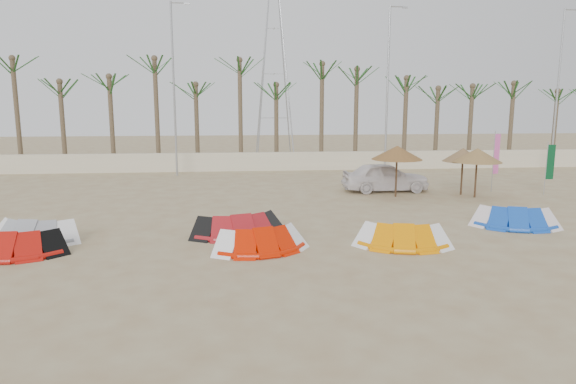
{
  "coord_description": "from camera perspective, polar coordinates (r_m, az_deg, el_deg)",
  "views": [
    {
      "loc": [
        -1.92,
        -14.01,
        4.89
      ],
      "look_at": [
        0.0,
        6.0,
        1.3
      ],
      "focal_mm": 32.0,
      "sensor_mm": 36.0,
      "label": 1
    }
  ],
  "objects": [
    {
      "name": "flag_pink",
      "position": [
        29.81,
        22.17,
        3.75
      ],
      "size": [
        0.44,
        0.18,
        3.32
      ],
      "color": "#A5A8AD",
      "rests_on": "ground"
    },
    {
      "name": "palm_line",
      "position": [
        37.63,
        -1.58,
        12.49
      ],
      "size": [
        52.0,
        4.0,
        7.7
      ],
      "color": "brown",
      "rests_on": "ground"
    },
    {
      "name": "kite_red_right",
      "position": [
        17.12,
        -2.99,
        -5.03
      ],
      "size": [
        3.43,
        2.24,
        0.9
      ],
      "color": "red",
      "rests_on": "ground"
    },
    {
      "name": "kite_blue",
      "position": [
        22.08,
        23.58,
        -2.42
      ],
      "size": [
        3.52,
        2.34,
        0.9
      ],
      "color": "blue",
      "rests_on": "ground"
    },
    {
      "name": "parasol_left",
      "position": [
        26.74,
        12.03,
        4.29
      ],
      "size": [
        2.61,
        2.61,
        2.63
      ],
      "color": "#4C331E",
      "rests_on": "ground"
    },
    {
      "name": "flag_green",
      "position": [
        30.08,
        27.05,
        2.84
      ],
      "size": [
        0.45,
        0.04,
        2.79
      ],
      "color": "#A5A8AD",
      "rests_on": "ground"
    },
    {
      "name": "boundary_wall",
      "position": [
        36.31,
        -2.42,
        3.41
      ],
      "size": [
        60.0,
        0.3,
        1.3
      ],
      "primitive_type": "cube",
      "color": "beige",
      "rests_on": "ground"
    },
    {
      "name": "lamp_c",
      "position": [
        35.45,
        11.05,
        11.36
      ],
      "size": [
        1.25,
        0.14,
        11.0
      ],
      "color": "#A5A8AD",
      "rests_on": "ground"
    },
    {
      "name": "car",
      "position": [
        28.43,
        10.75,
        1.65
      ],
      "size": [
        4.66,
        1.94,
        1.58
      ],
      "primitive_type": "imported",
      "rotation": [
        0.0,
        0.0,
        1.59
      ],
      "color": "white",
      "rests_on": "ground"
    },
    {
      "name": "kite_red_left",
      "position": [
        18.86,
        -28.23,
        -4.82
      ],
      "size": [
        3.44,
        1.56,
        0.9
      ],
      "color": "#B7110A",
      "rests_on": "ground"
    },
    {
      "name": "kite_red_mid",
      "position": [
        19.14,
        -5.44,
        -3.43
      ],
      "size": [
        3.73,
        2.32,
        0.9
      ],
      "color": "#A7181E",
      "rests_on": "ground"
    },
    {
      "name": "kite_orange",
      "position": [
        18.0,
        12.34,
        -4.5
      ],
      "size": [
        3.38,
        2.1,
        0.9
      ],
      "color": "orange",
      "rests_on": "ground"
    },
    {
      "name": "kite_grey",
      "position": [
        20.27,
        -26.27,
        -3.68
      ],
      "size": [
        3.44,
        2.04,
        0.9
      ],
      "color": "#93979D",
      "rests_on": "ground"
    },
    {
      "name": "pylon",
      "position": [
        42.4,
        -1.5,
        3.5
      ],
      "size": [
        3.0,
        3.0,
        14.0
      ],
      "primitive_type": null,
      "color": "#A5A8AD",
      "rests_on": "ground"
    },
    {
      "name": "parasol_mid",
      "position": [
        27.67,
        20.28,
        3.85
      ],
      "size": [
        2.47,
        2.47,
        2.52
      ],
      "color": "#4C331E",
      "rests_on": "ground"
    },
    {
      "name": "ground",
      "position": [
        14.96,
        2.23,
        -8.96
      ],
      "size": [
        120.0,
        120.0,
        0.0
      ],
      "primitive_type": "plane",
      "color": "tan",
      "rests_on": "ground"
    },
    {
      "name": "lamp_d",
      "position": [
        40.49,
        27.83,
        10.22
      ],
      "size": [
        1.25,
        0.14,
        11.0
      ],
      "color": "#A5A8AD",
      "rests_on": "ground"
    },
    {
      "name": "parasol_right",
      "position": [
        28.28,
        18.88,
        3.93
      ],
      "size": [
        2.12,
        2.12,
        2.46
      ],
      "color": "#4C331E",
      "rests_on": "ground"
    },
    {
      "name": "lamp_b",
      "position": [
        34.26,
        -12.51,
        11.36
      ],
      "size": [
        1.25,
        0.14,
        11.0
      ],
      "color": "#A5A8AD",
      "rests_on": "ground"
    }
  ]
}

